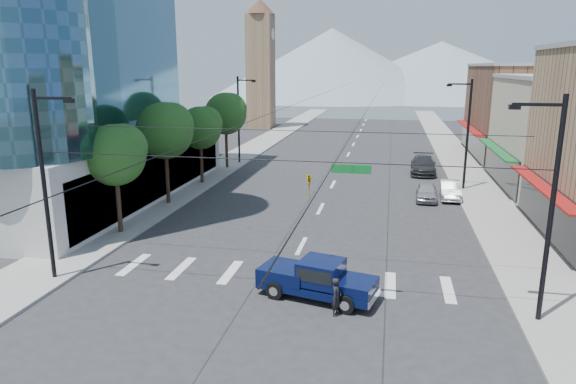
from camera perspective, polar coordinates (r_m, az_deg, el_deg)
name	(u,v)px	position (r m, az deg, el deg)	size (l,w,h in m)	color
ground	(279,290)	(23.93, -1.00, -10.78)	(160.00, 160.00, 0.00)	#28282B
sidewalk_left	(253,148)	(64.25, -3.89, 4.90)	(4.00, 120.00, 0.15)	gray
sidewalk_right	(454,154)	(62.49, 17.94, 4.01)	(4.00, 120.00, 0.15)	gray
shop_far	(533,113)	(63.35, 25.53, 7.97)	(12.00, 18.00, 10.00)	brown
clock_tower	(261,62)	(85.92, -3.06, 14.21)	(4.80, 4.80, 20.40)	#8C6B4C
mountain_left	(332,63)	(172.39, 4.90, 14.07)	(80.00, 80.00, 22.00)	gray
mountain_right	(440,70)	(181.92, 16.57, 12.91)	(90.00, 90.00, 18.00)	gray
tree_near	(117,153)	(31.95, -18.42, 4.15)	(3.65, 3.64, 6.71)	black
tree_midnear	(167,129)	(38.04, -13.31, 6.83)	(4.09, 4.09, 7.52)	black
tree_midfar	(202,126)	(44.53, -9.55, 7.19)	(3.65, 3.64, 6.71)	black
tree_far	(227,112)	(51.04, -6.78, 8.78)	(4.09, 4.09, 7.52)	black
signal_rig	(278,197)	(21.42, -1.11, -0.56)	(21.80, 0.20, 9.00)	black
lamp_pole_nw	(240,116)	(53.74, -5.39, 8.36)	(2.00, 0.25, 9.00)	black
lamp_pole_ne	(466,130)	(43.97, 19.19, 6.47)	(2.00, 0.25, 9.00)	black
pickup_truck	(317,278)	(22.83, 3.19, -9.52)	(5.52, 3.03, 1.77)	#08113C
pedestrian	(337,297)	(21.44, 5.41, -11.52)	(0.59, 0.39, 1.61)	black
parked_car_near	(427,192)	(40.50, 15.14, 0.04)	(1.57, 3.90, 1.33)	#A1A0A4
parked_car_mid	(450,190)	(41.53, 17.55, 0.23)	(1.45, 4.16, 1.37)	#B8B8B8
parked_car_far	(423,165)	(50.62, 14.78, 2.93)	(2.32, 5.69, 1.65)	#303033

